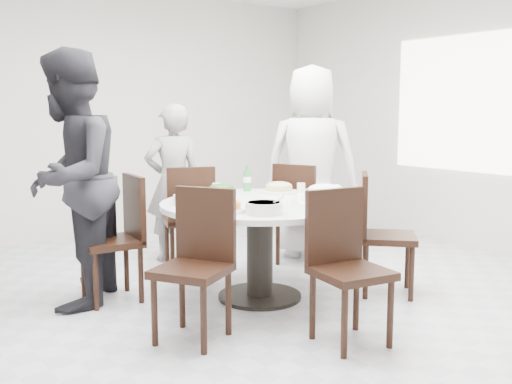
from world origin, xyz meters
TOP-DOWN VIEW (x-y plane):
  - floor at (0.00, 0.00)m, footprint 6.00×6.00m
  - wall_back at (0.00, 3.00)m, footprint 6.00×0.01m
  - wall_right at (3.00, 0.00)m, footprint 0.01×6.00m
  - window at (2.98, 0.00)m, footprint 0.04×2.20m
  - dining_table at (0.21, 0.03)m, footprint 1.50×1.50m
  - chair_ne at (1.15, 0.64)m, footprint 0.56×0.56m
  - chair_n at (0.18, 1.08)m, footprint 0.54×0.54m
  - chair_nw at (-0.73, 0.64)m, footprint 0.46×0.46m
  - chair_sw at (-0.63, -0.41)m, footprint 0.58×0.58m
  - chair_s at (0.14, -1.03)m, footprint 0.48×0.48m
  - chair_se at (1.10, -0.46)m, footprint 0.59×0.59m
  - diner_right at (1.40, 0.81)m, footprint 1.06×1.07m
  - diner_middle at (0.24, 1.46)m, footprint 0.62×0.48m
  - diner_left at (-1.00, 0.71)m, footprint 1.12×1.16m
  - dish_greens at (0.17, 0.50)m, footprint 0.25×0.25m
  - dish_pale at (0.61, 0.31)m, footprint 0.28×0.28m
  - dish_orange at (-0.22, 0.16)m, footprint 0.25×0.25m
  - dish_redbrown at (0.63, -0.17)m, footprint 0.29×0.29m
  - dish_tofu at (-0.24, -0.21)m, footprint 0.25×0.25m
  - rice_bowl at (0.48, -0.39)m, footprint 0.28×0.28m
  - soup_bowl at (-0.06, -0.40)m, footprint 0.25×0.25m
  - beverage_bottle at (0.48, 0.58)m, footprint 0.07×0.07m
  - tea_cups at (0.25, 0.63)m, footprint 0.07×0.07m
  - chopsticks at (0.20, 0.67)m, footprint 0.24×0.04m

SIDE VIEW (x-z plane):
  - floor at x=0.00m, z-range -0.01..0.01m
  - dining_table at x=0.21m, z-range 0.00..0.75m
  - chair_ne at x=1.15m, z-range 0.00..0.95m
  - chair_n at x=0.18m, z-range 0.00..0.95m
  - chair_nw at x=-0.73m, z-range 0.00..0.95m
  - chair_sw at x=-0.63m, z-range 0.00..0.95m
  - chair_s at x=0.14m, z-range 0.00..0.95m
  - chair_se at x=1.10m, z-range 0.00..0.95m
  - diner_middle at x=0.24m, z-range 0.00..1.49m
  - chopsticks at x=0.20m, z-range 0.75..0.76m
  - dish_tofu at x=-0.24m, z-range 0.75..0.81m
  - dish_greens at x=0.17m, z-range 0.75..0.82m
  - dish_orange at x=-0.22m, z-range 0.75..0.82m
  - dish_redbrown at x=0.63m, z-range 0.75..0.82m
  - dish_pale at x=0.61m, z-range 0.75..0.83m
  - soup_bowl at x=-0.06m, z-range 0.75..0.83m
  - tea_cups at x=0.25m, z-range 0.75..0.83m
  - rice_bowl at x=0.48m, z-range 0.75..0.87m
  - beverage_bottle at x=0.48m, z-range 0.75..0.98m
  - diner_right at x=1.40m, z-range 0.00..1.86m
  - diner_left at x=-1.00m, z-range 0.00..1.88m
  - wall_back at x=0.00m, z-range 0.00..2.80m
  - wall_right at x=3.00m, z-range 0.00..2.80m
  - window at x=2.98m, z-range 0.80..2.20m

